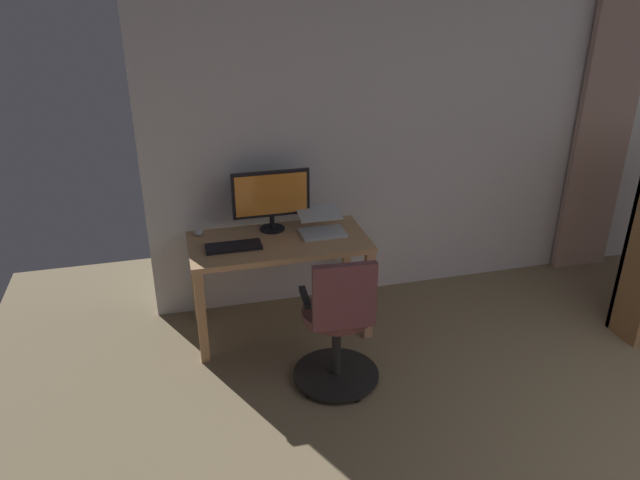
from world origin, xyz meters
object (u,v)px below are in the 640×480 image
at_px(computer_keyboard, 234,247).
at_px(desk, 279,254).
at_px(computer_mouse, 198,232).
at_px(laptop, 321,225).
at_px(computer_monitor, 271,196).
at_px(office_chair, 339,327).

bearing_deg(computer_keyboard, desk, -169.95).
distance_m(desk, computer_keyboard, 0.35).
xyz_separation_m(computer_keyboard, computer_mouse, (0.21, -0.29, 0.01)).
height_order(computer_keyboard, laptop, laptop).
bearing_deg(computer_monitor, desk, 92.76).
bearing_deg(desk, computer_mouse, -23.67).
distance_m(computer_keyboard, laptop, 0.65).
height_order(desk, computer_monitor, computer_monitor).
bearing_deg(laptop, office_chair, 82.94).
relative_size(office_chair, computer_keyboard, 2.50).
bearing_deg(laptop, computer_mouse, -11.65).
bearing_deg(computer_monitor, computer_keyboard, 38.55).
bearing_deg(computer_keyboard, computer_monitor, -141.45).
xyz_separation_m(office_chair, computer_mouse, (0.75, -0.99, 0.30)).
bearing_deg(office_chair, computer_keyboard, 132.09).
relative_size(computer_keyboard, laptop, 1.19).
distance_m(computer_monitor, computer_keyboard, 0.47).
bearing_deg(computer_monitor, laptop, 157.44).
relative_size(computer_monitor, laptop, 1.75).
xyz_separation_m(office_chair, computer_monitor, (0.23, -0.95, 0.54)).
distance_m(office_chair, computer_monitor, 1.11).
distance_m(office_chair, laptop, 0.88).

